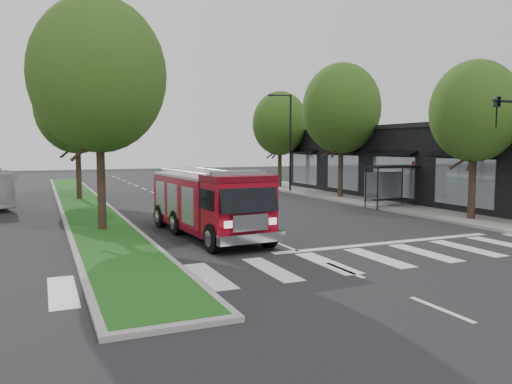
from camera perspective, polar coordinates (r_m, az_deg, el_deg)
ground at (r=19.01m, az=3.39°, el=-6.23°), size 140.00×140.00×0.00m
sidewalk_right at (r=34.05m, az=14.68°, el=-1.18°), size 5.00×80.00×0.15m
median at (r=34.91m, az=-19.29°, el=-1.15°), size 3.00×50.00×0.15m
storefront_row at (r=36.82m, az=20.30°, el=2.92°), size 8.00×30.00×5.00m
bus_shelter at (r=31.64m, az=14.97°, el=1.90°), size 3.20×1.60×2.61m
tree_right_near at (r=27.31m, az=23.75°, el=8.43°), size 4.40×4.40×8.05m
tree_right_mid at (r=36.63m, az=9.75°, el=9.40°), size 5.60×5.60×9.72m
tree_right_far at (r=45.29m, az=2.76°, el=7.82°), size 5.00×5.00×8.73m
tree_median_near at (r=22.96m, az=-17.59°, el=12.60°), size 5.80×5.80×10.16m
tree_median_far at (r=36.81m, az=-19.82°, el=9.14°), size 5.60×5.60×9.72m
streetlight_right_far at (r=41.15m, az=3.76°, el=6.19°), size 2.11×0.20×8.00m
fire_engine at (r=21.01m, az=-5.48°, el=-1.31°), size 3.07×8.49×2.89m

